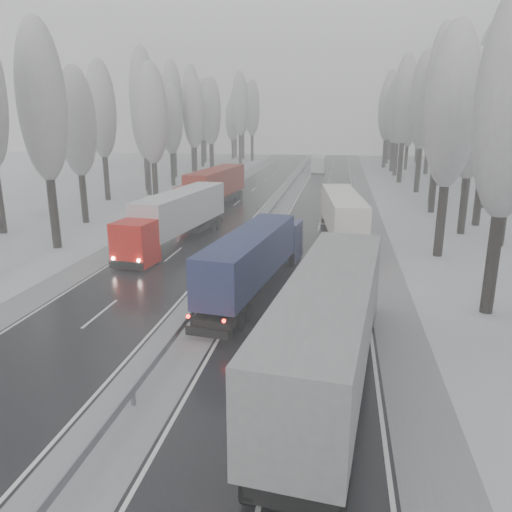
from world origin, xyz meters
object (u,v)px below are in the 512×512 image
(truck_grey_tarp, at_px, (333,316))
(truck_red_red, at_px, (213,186))
(truck_blue_box, at_px, (256,255))
(truck_cream_box, at_px, (341,212))
(box_truck_distant, at_px, (318,164))
(truck_red_white, at_px, (176,215))

(truck_grey_tarp, xyz_separation_m, truck_red_red, (-14.14, 36.89, -0.13))
(truck_blue_box, bearing_deg, truck_cream_box, 78.17)
(box_truck_distant, relative_size, truck_red_red, 0.47)
(truck_grey_tarp, distance_m, box_truck_distant, 78.49)
(truck_red_white, bearing_deg, truck_red_red, 100.89)
(truck_blue_box, relative_size, box_truck_distant, 1.85)
(box_truck_distant, xyz_separation_m, truck_red_red, (-9.96, -41.47, 1.02))
(truck_blue_box, distance_m, truck_red_white, 13.16)
(truck_cream_box, relative_size, truck_red_white, 0.98)
(truck_grey_tarp, relative_size, box_truck_distant, 2.24)
(truck_grey_tarp, relative_size, truck_red_white, 1.10)
(truck_red_white, bearing_deg, truck_blue_box, -44.07)
(box_truck_distant, height_order, truck_red_white, truck_red_white)
(truck_cream_box, relative_size, truck_red_red, 0.94)
(truck_red_white, xyz_separation_m, truck_red_red, (-1.16, 16.74, 0.11))
(truck_red_red, bearing_deg, truck_red_white, -80.79)
(box_truck_distant, distance_m, truck_red_red, 42.66)
(truck_grey_tarp, height_order, box_truck_distant, truck_grey_tarp)
(truck_grey_tarp, relative_size, truck_cream_box, 1.12)
(truck_grey_tarp, height_order, truck_red_white, truck_grey_tarp)
(truck_blue_box, xyz_separation_m, truck_red_red, (-9.45, 26.97, 0.34))
(truck_cream_box, height_order, box_truck_distant, truck_cream_box)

